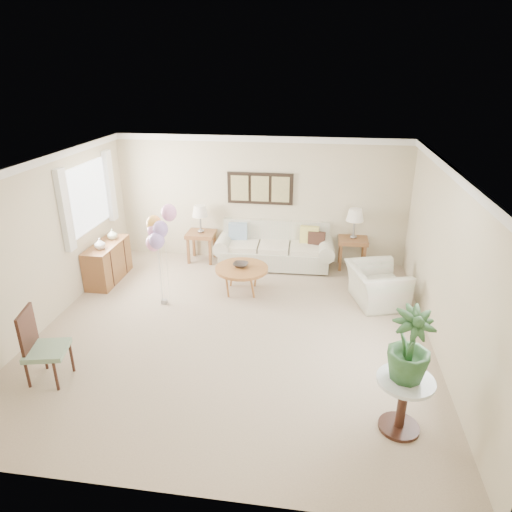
# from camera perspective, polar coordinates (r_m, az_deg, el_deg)

# --- Properties ---
(ground_plane) EXTENTS (6.00, 6.00, 0.00)m
(ground_plane) POSITION_cam_1_polar(r_m,az_deg,el_deg) (7.29, -2.73, -9.35)
(ground_plane) COLOR tan
(room_shell) EXTENTS (6.04, 6.04, 2.60)m
(room_shell) POSITION_cam_1_polar(r_m,az_deg,el_deg) (6.68, -3.77, 3.08)
(room_shell) COLOR beige
(room_shell) RESTS_ON ground
(wall_art_triptych) EXTENTS (1.35, 0.06, 0.65)m
(wall_art_triptych) POSITION_cam_1_polar(r_m,az_deg,el_deg) (9.39, 0.51, 8.43)
(wall_art_triptych) COLOR black
(wall_art_triptych) RESTS_ON ground
(sofa) EXTENTS (2.46, 0.97, 0.90)m
(sofa) POSITION_cam_1_polar(r_m,az_deg,el_deg) (9.47, 2.38, 0.93)
(sofa) COLOR beige
(sofa) RESTS_ON ground
(end_table_left) EXTENTS (0.58, 0.53, 0.64)m
(end_table_left) POSITION_cam_1_polar(r_m,az_deg,el_deg) (9.68, -6.87, 2.39)
(end_table_left) COLOR brown
(end_table_left) RESTS_ON ground
(end_table_right) EXTENTS (0.59, 0.53, 0.64)m
(end_table_right) POSITION_cam_1_polar(r_m,az_deg,el_deg) (9.47, 12.00, 1.61)
(end_table_right) COLOR brown
(end_table_right) RESTS_ON ground
(lamp_left) EXTENTS (0.33, 0.33, 0.58)m
(lamp_left) POSITION_cam_1_polar(r_m,az_deg,el_deg) (9.50, -7.02, 5.49)
(lamp_left) COLOR gray
(lamp_left) RESTS_ON end_table_left
(lamp_right) EXTENTS (0.35, 0.35, 0.61)m
(lamp_right) POSITION_cam_1_polar(r_m,az_deg,el_deg) (9.29, 12.28, 4.91)
(lamp_right) COLOR gray
(lamp_right) RESTS_ON end_table_right
(coffee_table) EXTENTS (0.97, 0.97, 0.49)m
(coffee_table) POSITION_cam_1_polar(r_m,az_deg,el_deg) (8.27, -1.80, -1.68)
(coffee_table) COLOR #A76331
(coffee_table) RESTS_ON ground
(decor_bowl) EXTENTS (0.29, 0.29, 0.07)m
(decor_bowl) POSITION_cam_1_polar(r_m,az_deg,el_deg) (8.28, -1.93, -1.11)
(decor_bowl) COLOR #312A26
(decor_bowl) RESTS_ON coffee_table
(armchair) EXTENTS (1.14, 1.23, 0.66)m
(armchair) POSITION_cam_1_polar(r_m,az_deg,el_deg) (8.22, 14.83, -3.55)
(armchair) COLOR beige
(armchair) RESTS_ON ground
(side_table) EXTENTS (0.64, 0.64, 0.69)m
(side_table) POSITION_cam_1_polar(r_m,az_deg,el_deg) (5.52, 18.02, -15.82)
(side_table) COLOR silver
(side_table) RESTS_ON ground
(potted_plant) EXTENTS (0.59, 0.59, 0.84)m
(potted_plant) POSITION_cam_1_polar(r_m,az_deg,el_deg) (5.20, 18.68, -10.56)
(potted_plant) COLOR #295225
(potted_plant) RESTS_ON side_table
(accent_chair) EXTENTS (0.59, 0.59, 1.01)m
(accent_chair) POSITION_cam_1_polar(r_m,az_deg,el_deg) (6.62, -25.34, -9.99)
(accent_chair) COLOR gray
(accent_chair) RESTS_ON ground
(credenza) EXTENTS (0.46, 1.20, 0.74)m
(credenza) POSITION_cam_1_polar(r_m,az_deg,el_deg) (9.23, -18.04, -0.73)
(credenza) COLOR brown
(credenza) RESTS_ON ground
(vase_white) EXTENTS (0.24, 0.24, 0.21)m
(vase_white) POSITION_cam_1_polar(r_m,az_deg,el_deg) (8.85, -18.95, 1.47)
(vase_white) COLOR silver
(vase_white) RESTS_ON credenza
(vase_sage) EXTENTS (0.20, 0.20, 0.20)m
(vase_sage) POSITION_cam_1_polar(r_m,az_deg,el_deg) (9.29, -17.54, 2.62)
(vase_sage) COLOR #B3BF9F
(vase_sage) RESTS_ON credenza
(balloon_cluster) EXTENTS (0.52, 0.45, 1.79)m
(balloon_cluster) POSITION_cam_1_polar(r_m,az_deg,el_deg) (7.67, -12.14, 3.16)
(balloon_cluster) COLOR gray
(balloon_cluster) RESTS_ON ground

